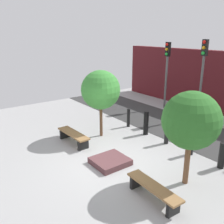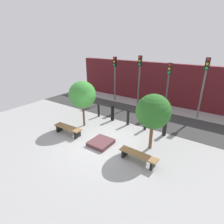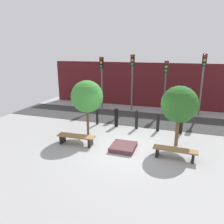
{
  "view_description": "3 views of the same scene",
  "coord_description": "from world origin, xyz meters",
  "px_view_note": "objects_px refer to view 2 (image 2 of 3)",
  "views": [
    {
      "loc": [
        6.16,
        -4.55,
        4.29
      ],
      "look_at": [
        -0.6,
        0.44,
        1.62
      ],
      "focal_mm": 40.0,
      "sensor_mm": 36.0,
      "label": 1
    },
    {
      "loc": [
        4.9,
        -6.2,
        5.01
      ],
      "look_at": [
        0.21,
        0.64,
        1.63
      ],
      "focal_mm": 28.0,
      "sensor_mm": 36.0,
      "label": 2
    },
    {
      "loc": [
        2.32,
        -8.79,
        4.31
      ],
      "look_at": [
        -0.6,
        0.12,
        1.63
      ],
      "focal_mm": 35.0,
      "sensor_mm": 36.0,
      "label": 3
    }
  ],
  "objects_px": {
    "bollard_left": "(112,113)",
    "bollard_far_right": "(165,128)",
    "bench_left": "(68,129)",
    "traffic_light_mid_east": "(168,79)",
    "bollard_right": "(145,122)",
    "tree_behind_right_bench": "(153,112)",
    "tree_behind_left_bench": "(82,95)",
    "bollard_far_left": "(99,111)",
    "bench_right": "(138,156)",
    "traffic_light_east": "(205,78)",
    "bollard_center": "(128,117)",
    "traffic_light_west": "(115,71)",
    "traffic_light_mid_west": "(139,72)",
    "planter_bed": "(101,143)"
  },
  "relations": [
    {
      "from": "tree_behind_left_bench",
      "to": "bollard_left",
      "type": "bearing_deg",
      "value": 57.8
    },
    {
      "from": "planter_bed",
      "to": "traffic_light_east",
      "type": "distance_m",
      "value": 7.86
    },
    {
      "from": "bollard_far_left",
      "to": "traffic_light_west",
      "type": "bearing_deg",
      "value": 106.41
    },
    {
      "from": "bollard_far_left",
      "to": "planter_bed",
      "type": "bearing_deg",
      "value": -49.7
    },
    {
      "from": "bollard_center",
      "to": "traffic_light_mid_west",
      "type": "bearing_deg",
      "value": 107.37
    },
    {
      "from": "bollard_far_left",
      "to": "traffic_light_mid_east",
      "type": "height_order",
      "value": "traffic_light_mid_east"
    },
    {
      "from": "bollard_center",
      "to": "traffic_light_west",
      "type": "relative_size",
      "value": 0.27
    },
    {
      "from": "planter_bed",
      "to": "traffic_light_east",
      "type": "relative_size",
      "value": 0.28
    },
    {
      "from": "bollard_right",
      "to": "tree_behind_right_bench",
      "type": "bearing_deg",
      "value": -57.8
    },
    {
      "from": "tree_behind_right_bench",
      "to": "bollard_center",
      "type": "relative_size",
      "value": 2.69
    },
    {
      "from": "bench_left",
      "to": "bollard_center",
      "type": "xyz_separation_m",
      "value": [
        2.24,
        3.01,
        0.19
      ]
    },
    {
      "from": "traffic_light_west",
      "to": "tree_behind_left_bench",
      "type": "bearing_deg",
      "value": -77.02
    },
    {
      "from": "bench_left",
      "to": "tree_behind_left_bench",
      "type": "xyz_separation_m",
      "value": [
        -0.0,
        1.35,
        1.71
      ]
    },
    {
      "from": "bollard_right",
      "to": "bollard_left",
      "type": "bearing_deg",
      "value": 180.0
    },
    {
      "from": "bollard_left",
      "to": "traffic_light_mid_east",
      "type": "distance_m",
      "value": 4.81
    },
    {
      "from": "tree_behind_left_bench",
      "to": "bollard_far_left",
      "type": "height_order",
      "value": "tree_behind_left_bench"
    },
    {
      "from": "traffic_light_west",
      "to": "traffic_light_east",
      "type": "bearing_deg",
      "value": 0.0
    },
    {
      "from": "tree_behind_left_bench",
      "to": "tree_behind_right_bench",
      "type": "bearing_deg",
      "value": 0.0
    },
    {
      "from": "bench_left",
      "to": "bollard_far_right",
      "type": "bearing_deg",
      "value": 30.75
    },
    {
      "from": "tree_behind_left_bench",
      "to": "bench_left",
      "type": "bearing_deg",
      "value": -90.0
    },
    {
      "from": "bench_left",
      "to": "bollard_center",
      "type": "height_order",
      "value": "bollard_center"
    },
    {
      "from": "bollard_center",
      "to": "traffic_light_mid_west",
      "type": "relative_size",
      "value": 0.26
    },
    {
      "from": "bench_left",
      "to": "tree_behind_right_bench",
      "type": "relative_size",
      "value": 0.64
    },
    {
      "from": "bollard_center",
      "to": "traffic_light_mid_west",
      "type": "distance_m",
      "value": 4.47
    },
    {
      "from": "bollard_far_left",
      "to": "traffic_light_west",
      "type": "relative_size",
      "value": 0.23
    },
    {
      "from": "bench_right",
      "to": "traffic_light_east",
      "type": "xyz_separation_m",
      "value": [
        1.24,
        6.72,
        2.49
      ]
    },
    {
      "from": "planter_bed",
      "to": "bollard_right",
      "type": "distance_m",
      "value": 3.08
    },
    {
      "from": "bollard_far_left",
      "to": "bollard_left",
      "type": "distance_m",
      "value": 1.2
    },
    {
      "from": "bollard_center",
      "to": "traffic_light_east",
      "type": "bearing_deg",
      "value": 46.82
    },
    {
      "from": "bollard_left",
      "to": "bollard_right",
      "type": "xyz_separation_m",
      "value": [
        2.38,
        0.0,
        -0.05
      ]
    },
    {
      "from": "tree_behind_right_bench",
      "to": "bollard_far_right",
      "type": "height_order",
      "value": "tree_behind_right_bench"
    },
    {
      "from": "bench_left",
      "to": "traffic_light_mid_east",
      "type": "height_order",
      "value": "traffic_light_mid_east"
    },
    {
      "from": "bench_left",
      "to": "planter_bed",
      "type": "distance_m",
      "value": 2.26
    },
    {
      "from": "bollard_far_left",
      "to": "traffic_light_east",
      "type": "distance_m",
      "value": 7.32
    },
    {
      "from": "bench_right",
      "to": "bollard_far_left",
      "type": "xyz_separation_m",
      "value": [
        -4.62,
        3.01,
        0.13
      ]
    },
    {
      "from": "bench_right",
      "to": "bollard_center",
      "type": "xyz_separation_m",
      "value": [
        -2.24,
        3.01,
        0.21
      ]
    },
    {
      "from": "bench_right",
      "to": "bollard_far_right",
      "type": "distance_m",
      "value": 3.02
    },
    {
      "from": "bollard_center",
      "to": "traffic_light_east",
      "type": "height_order",
      "value": "traffic_light_east"
    },
    {
      "from": "bollard_left",
      "to": "bollard_far_right",
      "type": "distance_m",
      "value": 3.58
    },
    {
      "from": "bollard_far_right",
      "to": "traffic_light_east",
      "type": "distance_m",
      "value": 4.52
    },
    {
      "from": "bollard_right",
      "to": "traffic_light_east",
      "type": "distance_m",
      "value": 4.93
    },
    {
      "from": "tree_behind_right_bench",
      "to": "bollard_center",
      "type": "height_order",
      "value": "tree_behind_right_bench"
    },
    {
      "from": "bollard_center",
      "to": "traffic_light_west",
      "type": "bearing_deg",
      "value": 133.18
    },
    {
      "from": "bench_left",
      "to": "bollard_far_left",
      "type": "bearing_deg",
      "value": 90.44
    },
    {
      "from": "planter_bed",
      "to": "tree_behind_right_bench",
      "type": "bearing_deg",
      "value": 27.2
    },
    {
      "from": "bollard_far_right",
      "to": "bollard_far_left",
      "type": "bearing_deg",
      "value": 180.0
    },
    {
      "from": "tree_behind_left_bench",
      "to": "bollard_left",
      "type": "relative_size",
      "value": 2.7
    },
    {
      "from": "bench_right",
      "to": "tree_behind_right_bench",
      "type": "bearing_deg",
      "value": 92.33
    },
    {
      "from": "traffic_light_mid_west",
      "to": "traffic_light_east",
      "type": "distance_m",
      "value": 4.63
    },
    {
      "from": "bollard_far_right",
      "to": "traffic_light_mid_west",
      "type": "xyz_separation_m",
      "value": [
        -3.54,
        3.7,
        2.3
      ]
    }
  ]
}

